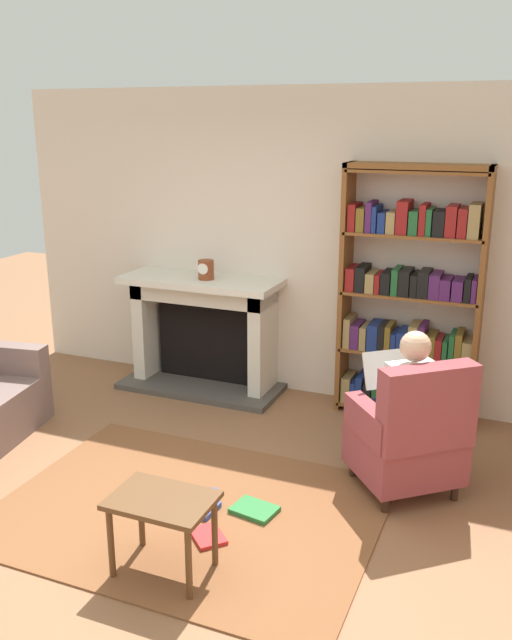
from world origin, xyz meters
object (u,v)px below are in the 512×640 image
at_px(fireplace, 205,328).
at_px(mantel_clock, 206,270).
at_px(armchair_reading, 411,436).
at_px(seated_reader, 404,401).
at_px(side_table, 162,510).
at_px(bookshelf, 410,300).

height_order(fireplace, mantel_clock, mantel_clock).
distance_m(mantel_clock, armchair_reading, 2.46).
distance_m(seated_reader, side_table, 1.78).
relative_size(mantel_clock, seated_reader, 0.15).
relative_size(bookshelf, side_table, 3.74).
relative_size(bookshelf, armchair_reading, 2.16).
distance_m(fireplace, mantel_clock, 0.59).
distance_m(fireplace, seated_reader, 2.35).
bearing_deg(armchair_reading, mantel_clock, -69.02).
bearing_deg(mantel_clock, side_table, -68.91).
height_order(armchair_reading, side_table, armchair_reading).
bearing_deg(armchair_reading, side_table, 11.01).
xyz_separation_m(armchair_reading, seated_reader, (-0.08, 0.09, 0.20)).
relative_size(bookshelf, seated_reader, 1.84).
height_order(fireplace, armchair_reading, fireplace).
distance_m(armchair_reading, seated_reader, 0.23).
relative_size(armchair_reading, seated_reader, 0.85).
xyz_separation_m(fireplace, side_table, (1.03, -2.59, -0.17)).
xyz_separation_m(fireplace, seated_reader, (2.05, -1.15, 0.06)).
xyz_separation_m(mantel_clock, seated_reader, (1.98, -1.05, -0.52)).
relative_size(mantel_clock, bookshelf, 0.08).
bearing_deg(fireplace, armchair_reading, -30.25).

